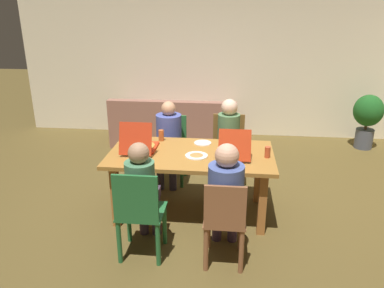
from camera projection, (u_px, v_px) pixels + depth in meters
name	position (u px, v px, depth m)	size (l,w,h in m)	color
ground_plane	(191.00, 212.00, 4.59)	(20.00, 20.00, 0.00)	brown
back_wall	(209.00, 61.00, 6.98)	(7.05, 0.12, 2.76)	#F3E7C8
dining_table	(191.00, 161.00, 4.36)	(1.88, 1.00, 0.77)	#A66F2E
chair_0	(170.00, 146.00, 5.31)	(0.45, 0.44, 0.91)	#2D6C36
person_0	(168.00, 136.00, 5.12)	(0.34, 0.49, 1.16)	#37334C
chair_1	(139.00, 213.00, 3.59)	(0.44, 0.42, 0.95)	#236634
person_1	(142.00, 188.00, 3.68)	(0.28, 0.53, 1.18)	#433043
chair_2	(228.00, 147.00, 5.25)	(0.46, 0.44, 0.94)	brown
person_2	(228.00, 136.00, 5.05)	(0.30, 0.46, 1.21)	#44403B
chair_3	(225.00, 221.00, 3.51)	(0.39, 0.43, 0.90)	brown
person_3	(226.00, 191.00, 3.55)	(0.33, 0.54, 1.21)	#412E4A
pizza_box_0	(140.00, 146.00, 4.39)	(0.37, 0.48, 0.38)	red
pizza_box_1	(234.00, 149.00, 4.30)	(0.35, 0.53, 0.33)	#AF2C10
plate_0	(196.00, 155.00, 4.22)	(0.25, 0.25, 0.03)	white
plate_1	(203.00, 143.00, 4.61)	(0.21, 0.21, 0.01)	white
drinking_glass_0	(223.00, 164.00, 3.88)	(0.07, 0.07, 0.11)	#B24530
drinking_glass_1	(161.00, 135.00, 4.68)	(0.07, 0.07, 0.14)	#B35327
drinking_glass_2	(268.00, 152.00, 4.17)	(0.06, 0.06, 0.12)	#BC4928
couch	(175.00, 127.00, 6.80)	(2.18, 0.91, 0.85)	#976453
potted_plant	(368.00, 116.00, 6.45)	(0.49, 0.49, 0.94)	#4D5260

